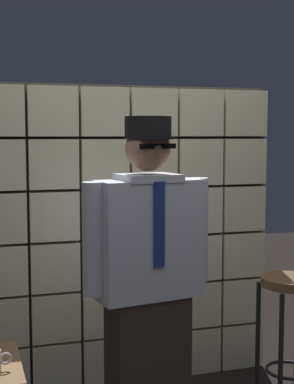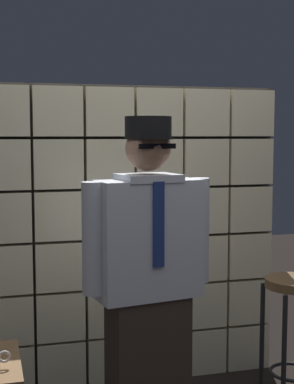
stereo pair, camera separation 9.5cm
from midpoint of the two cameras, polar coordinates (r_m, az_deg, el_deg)
name	(u,v)px [view 1 (the left image)]	position (r m, az deg, el deg)	size (l,w,h in m)	color
glass_block_wall	(129,237)	(3.73, -2.50, -4.46)	(1.93, 0.10, 1.93)	beige
standing_person	(148,283)	(2.87, -0.86, -8.88)	(0.67, 0.32, 1.68)	#382D23
bar_stool	(290,312)	(3.50, 13.05, -11.33)	(0.34, 0.34, 0.78)	brown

